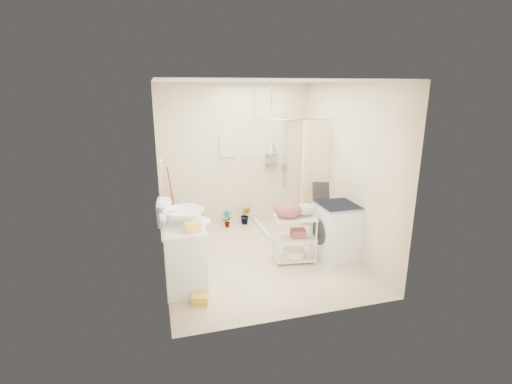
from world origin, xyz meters
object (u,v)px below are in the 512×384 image
vanity (184,254)px  washing_machine (337,231)px  toilet (186,225)px  laundry_rack (295,234)px

vanity → washing_machine: washing_machine is taller
toilet → laundry_rack: bearing=-113.5°
washing_machine → laundry_rack: size_ratio=1.01×
toilet → washing_machine: washing_machine is taller
vanity → laundry_rack: vanity is taller
vanity → washing_machine: bearing=4.2°
vanity → toilet: toilet is taller
washing_machine → laundry_rack: (-0.66, 0.06, -0.00)m
laundry_rack → washing_machine: bearing=3.6°
toilet → washing_machine: (2.18, -0.90, 0.00)m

